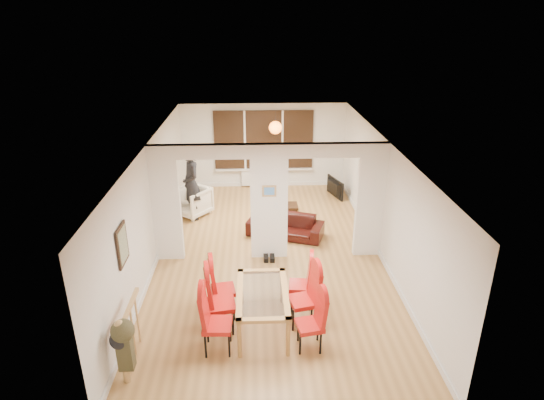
{
  "coord_description": "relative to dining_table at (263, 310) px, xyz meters",
  "views": [
    {
      "loc": [
        -0.32,
        -9.01,
        5.07
      ],
      "look_at": [
        0.09,
        0.6,
        1.1
      ],
      "focal_mm": 30.0,
      "sensor_mm": 36.0,
      "label": 1
    }
  ],
  "objects": [
    {
      "name": "divider_wall",
      "position": [
        0.21,
        2.54,
        0.94
      ],
      "size": [
        5.0,
        0.18,
        2.6
      ],
      "primitive_type": "cube",
      "color": "white",
      "rests_on": "floor"
    },
    {
      "name": "bottle",
      "position": [
        0.77,
        4.89,
        0.02
      ],
      "size": [
        0.08,
        0.08,
        0.3
      ],
      "primitive_type": "cylinder",
      "color": "#143F19",
      "rests_on": "coffee_table"
    },
    {
      "name": "stair_newel",
      "position": [
        -2.04,
        -0.66,
        0.19
      ],
      "size": [
        0.4,
        1.2,
        1.1
      ],
      "primitive_type": null,
      "color": "tan",
      "rests_on": "floor"
    },
    {
      "name": "radiator",
      "position": [
        0.21,
        6.94,
        -0.06
      ],
      "size": [
        1.4,
        0.08,
        0.5
      ],
      "primitive_type": "cube",
      "color": "white",
      "rests_on": "floor"
    },
    {
      "name": "sofa",
      "position": [
        0.64,
        3.52,
        -0.09
      ],
      "size": [
        1.96,
        1.28,
        0.53
      ],
      "primitive_type": "imported",
      "rotation": [
        0.0,
        0.0,
        -0.34
      ],
      "color": "black",
      "rests_on": "floor"
    },
    {
      "name": "pendant_light",
      "position": [
        0.51,
        5.84,
        1.79
      ],
      "size": [
        0.36,
        0.36,
        0.36
      ],
      "primitive_type": "sphere",
      "color": "orange",
      "rests_on": "room_walls"
    },
    {
      "name": "shoes",
      "position": [
        0.2,
        2.32,
        -0.31
      ],
      "size": [
        0.24,
        0.26,
        0.1
      ],
      "primitive_type": null,
      "color": "black",
      "rests_on": "floor"
    },
    {
      "name": "dining_chair_la",
      "position": [
        -0.73,
        -0.53,
        0.2
      ],
      "size": [
        0.47,
        0.47,
        1.13
      ],
      "primitive_type": null,
      "rotation": [
        0.0,
        0.0,
        -0.04
      ],
      "color": "#B41612",
      "rests_on": "floor"
    },
    {
      "name": "bowl",
      "position": [
        0.44,
        4.94,
        -0.1
      ],
      "size": [
        0.22,
        0.22,
        0.05
      ],
      "primitive_type": "imported",
      "color": "#321E11",
      "rests_on": "coffee_table"
    },
    {
      "name": "bay_window_blinds",
      "position": [
        0.21,
        6.98,
        1.14
      ],
      "size": [
        3.0,
        0.08,
        1.8
      ],
      "primitive_type": "cube",
      "color": "black",
      "rests_on": "room_walls"
    },
    {
      "name": "coffee_table",
      "position": [
        0.57,
        4.89,
        -0.25
      ],
      "size": [
        1.03,
        0.56,
        0.23
      ],
      "primitive_type": null,
      "rotation": [
        0.0,
        0.0,
        0.06
      ],
      "color": "#321E11",
      "rests_on": "floor"
    },
    {
      "name": "dining_chair_ra",
      "position": [
        0.74,
        -0.54,
        0.15
      ],
      "size": [
        0.47,
        0.47,
        1.02
      ],
      "primitive_type": null,
      "rotation": [
        0.0,
        0.0,
        0.18
      ],
      "color": "#B41612",
      "rests_on": "floor"
    },
    {
      "name": "armchair",
      "position": [
        -1.79,
        4.86,
        0.03
      ],
      "size": [
        1.19,
        1.19,
        0.78
      ],
      "primitive_type": "imported",
      "rotation": [
        0.0,
        0.0,
        -0.66
      ],
      "color": "beige",
      "rests_on": "floor"
    },
    {
      "name": "pillar_photo",
      "position": [
        0.21,
        2.44,
        1.24
      ],
      "size": [
        0.3,
        0.03,
        0.25
      ],
      "primitive_type": "cube",
      "color": "#4C8CD8",
      "rests_on": "divider_wall"
    },
    {
      "name": "dining_chair_lb",
      "position": [
        -0.7,
        0.01,
        0.21
      ],
      "size": [
        0.53,
        0.53,
        1.15
      ],
      "primitive_type": null,
      "rotation": [
        0.0,
        0.0,
        0.17
      ],
      "color": "#B41612",
      "rests_on": "floor"
    },
    {
      "name": "person",
      "position": [
        -1.73,
        4.66,
        0.6
      ],
      "size": [
        0.83,
        0.71,
        1.93
      ],
      "primitive_type": "imported",
      "rotation": [
        0.0,
        0.0,
        -1.15
      ],
      "color": "black",
      "rests_on": "floor"
    },
    {
      "name": "floor",
      "position": [
        0.21,
        2.54,
        -0.36
      ],
      "size": [
        5.0,
        9.0,
        0.01
      ],
      "primitive_type": "cube",
      "color": "#B08047",
      "rests_on": "ground"
    },
    {
      "name": "dining_chair_rc",
      "position": [
        0.71,
        0.62,
        0.15
      ],
      "size": [
        0.45,
        0.45,
        1.01
      ],
      "primitive_type": null,
      "rotation": [
        0.0,
        0.0,
        -0.12
      ],
      "color": "#B41612",
      "rests_on": "floor"
    },
    {
      "name": "dining_chair_lc",
      "position": [
        -0.7,
        0.53,
        0.16
      ],
      "size": [
        0.48,
        0.48,
        1.03
      ],
      "primitive_type": null,
      "rotation": [
        0.0,
        0.0,
        0.18
      ],
      "color": "#B41612",
      "rests_on": "floor"
    },
    {
      "name": "dining_table",
      "position": [
        0.0,
        0.0,
        0.0
      ],
      "size": [
        0.87,
        1.54,
        0.72
      ],
      "primitive_type": null,
      "color": "#AB7A3F",
      "rests_on": "floor"
    },
    {
      "name": "television",
      "position": [
        2.21,
        6.02,
        -0.09
      ],
      "size": [
        0.95,
        0.41,
        0.55
      ],
      "primitive_type": "imported",
      "rotation": [
        0.0,
        0.0,
        1.88
      ],
      "color": "black",
      "rests_on": "floor"
    },
    {
      "name": "dining_chair_rb",
      "position": [
        0.7,
        0.07,
        0.2
      ],
      "size": [
        0.54,
        0.54,
        1.12
      ],
      "primitive_type": null,
      "rotation": [
        0.0,
        0.0,
        0.23
      ],
      "color": "#B41612",
      "rests_on": "floor"
    },
    {
      "name": "wall_poster",
      "position": [
        -2.26,
        0.14,
        1.24
      ],
      "size": [
        0.04,
        0.52,
        0.67
      ],
      "primitive_type": "cube",
      "color": "gray",
      "rests_on": "room_walls"
    },
    {
      "name": "room_walls",
      "position": [
        0.21,
        2.54,
        0.94
      ],
      "size": [
        5.0,
        9.0,
        2.6
      ],
      "primitive_type": null,
      "color": "silver",
      "rests_on": "floor"
    }
  ]
}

